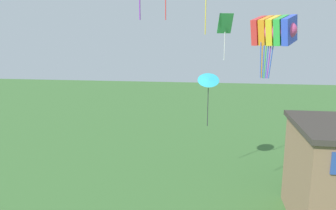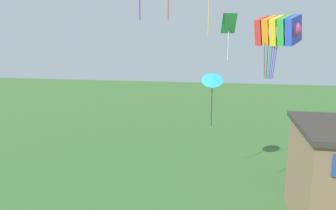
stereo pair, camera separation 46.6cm
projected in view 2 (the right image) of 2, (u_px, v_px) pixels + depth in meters
kite_rainbow_parafoil at (278, 30)px, 17.71m from camera, size 2.99×2.72×3.48m
kite_cyan_delta at (212, 81)px, 20.66m from camera, size 1.46×1.30×3.49m
kite_green_diamond at (229, 27)px, 18.85m from camera, size 0.94×0.68×2.67m
kite_red_diamond at (209, 2)px, 17.59m from camera, size 0.55×0.49×2.54m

